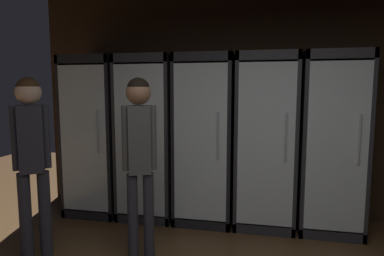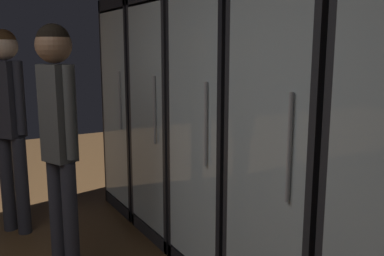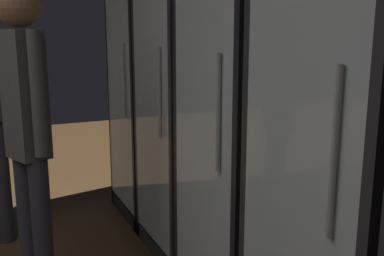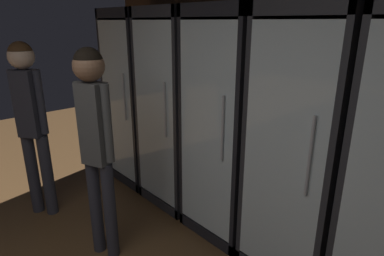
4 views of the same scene
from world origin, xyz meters
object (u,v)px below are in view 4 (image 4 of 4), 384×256
at_px(cooler_left, 184,110).
at_px(cooler_center, 237,127).
at_px(shopper_far, 30,113).
at_px(shopper_near, 95,130).
at_px(cooler_far_left, 146,99).
at_px(cooler_right, 311,149).

bearing_deg(cooler_left, cooler_center, -0.01).
distance_m(cooler_center, shopper_far, 1.88).
bearing_deg(shopper_near, cooler_left, 104.14).
relative_size(cooler_far_left, cooler_center, 1.00).
height_order(cooler_far_left, shopper_far, cooler_far_left).
height_order(cooler_far_left, cooler_left, same).
xyz_separation_m(cooler_far_left, cooler_center, (1.39, -0.00, -0.01)).
bearing_deg(cooler_far_left, cooler_left, -0.05).
bearing_deg(cooler_right, shopper_far, -148.59).
relative_size(cooler_far_left, cooler_left, 1.00).
relative_size(cooler_left, cooler_center, 1.00).
xyz_separation_m(cooler_left, cooler_right, (1.39, 0.00, -0.01)).
relative_size(cooler_right, shopper_far, 1.17).
bearing_deg(shopper_far, cooler_far_left, 90.27).
distance_m(cooler_left, shopper_near, 1.14).
height_order(cooler_far_left, cooler_right, same).
bearing_deg(cooler_center, cooler_right, 0.14).
bearing_deg(shopper_near, shopper_far, -170.19).
relative_size(cooler_far_left, shopper_far, 1.17).
bearing_deg(cooler_left, shopper_near, -75.86).
bearing_deg(cooler_far_left, cooler_right, 0.03).
bearing_deg(shopper_near, cooler_far_left, 131.43).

